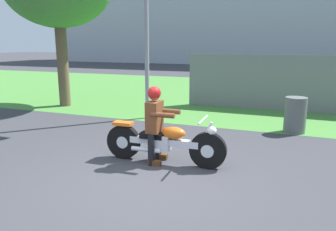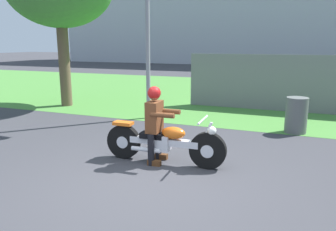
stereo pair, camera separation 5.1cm
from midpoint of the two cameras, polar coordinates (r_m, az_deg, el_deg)
ground at (r=5.30m, az=-3.41°, el=-11.56°), size 120.00×120.00×0.00m
grass_verge at (r=14.47m, az=13.35°, el=3.54°), size 60.00×12.00×0.01m
stadium_facade at (r=37.08m, az=20.41°, el=17.83°), size 48.48×8.00×12.26m
motorcycle_lead at (r=5.99m, az=-0.42°, el=-4.63°), size 2.28×0.66×0.88m
rider_lead at (r=5.94m, az=-1.94°, el=-0.55°), size 0.56×0.48×1.41m
trash_can at (r=8.61m, az=21.43°, el=0.04°), size 0.52×0.52×0.87m
fence_segment at (r=11.18m, az=21.56°, el=5.11°), size 7.00×0.06×1.80m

